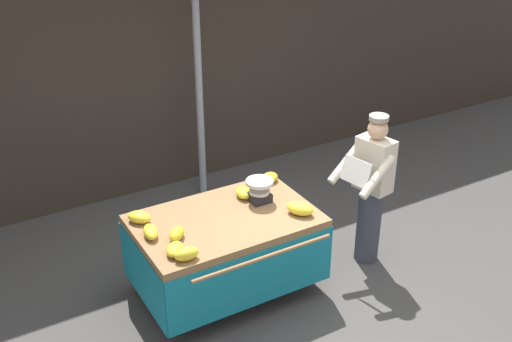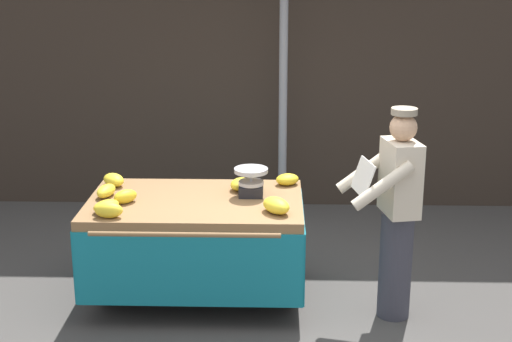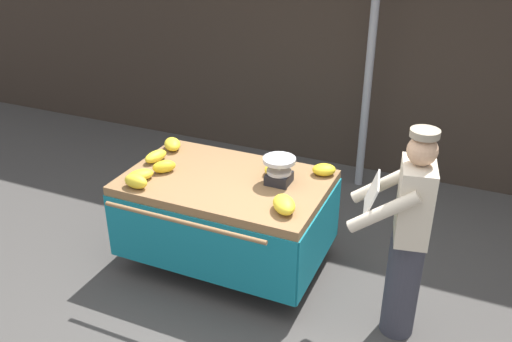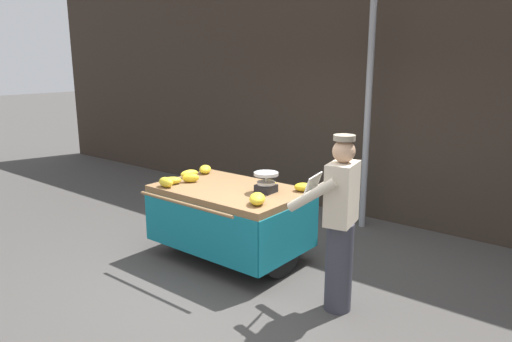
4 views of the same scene
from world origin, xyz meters
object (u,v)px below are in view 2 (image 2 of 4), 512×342
banana_cart (196,225)px  banana_bunch_4 (106,206)px  banana_bunch_6 (125,197)px  street_pole (283,68)px  banana_bunch_2 (114,180)px  banana_bunch_3 (106,191)px  banana_bunch_1 (276,205)px  vendor_person (396,214)px  banana_bunch_0 (287,179)px  banana_bunch_5 (109,210)px  banana_bunch_7 (240,184)px  weighing_scale (251,182)px

banana_cart → banana_bunch_4: size_ratio=7.77×
banana_bunch_6 → street_pole: bearing=59.4°
banana_bunch_2 → banana_bunch_6: size_ratio=1.13×
banana_cart → banana_bunch_2: size_ratio=7.53×
street_pole → banana_bunch_3: bearing=-126.3°
banana_bunch_1 → banana_bunch_4: (-1.33, -0.00, -0.02)m
banana_bunch_3 → banana_bunch_2: bearing=89.9°
banana_bunch_1 → vendor_person: size_ratio=0.16×
banana_bunch_1 → banana_bunch_4: banana_bunch_1 is taller
banana_bunch_0 → banana_bunch_5: (-1.37, -0.87, 0.01)m
banana_bunch_2 → banana_bunch_3: banana_bunch_2 is taller
banana_bunch_2 → banana_bunch_4: bearing=-82.8°
banana_bunch_3 → banana_bunch_0: bearing=13.6°
banana_bunch_2 → vendor_person: size_ratio=0.14×
banana_bunch_4 → banana_bunch_6: bearing=62.1°
banana_cart → banana_bunch_7: 0.53m
banana_bunch_3 → banana_bunch_7: banana_bunch_7 is taller
street_pole → banana_cart: bearing=-109.5°
banana_bunch_1 → banana_bunch_6: (-1.22, 0.20, -0.01)m
street_pole → banana_bunch_0: size_ratio=16.14×
vendor_person → banana_bunch_2: bearing=165.7°
vendor_person → banana_bunch_3: bearing=172.5°
weighing_scale → banana_bunch_2: weighing_scale is taller
weighing_scale → banana_bunch_7: (-0.10, 0.15, -0.07)m
banana_bunch_5 → banana_bunch_7: size_ratio=0.96×
banana_bunch_0 → banana_bunch_6: banana_bunch_6 is taller
street_pole → banana_bunch_2: street_pole is taller
banana_bunch_5 → banana_bunch_6: (0.06, 0.34, -0.01)m
street_pole → vendor_person: size_ratio=1.94×
weighing_scale → banana_bunch_5: 1.21m
weighing_scale → banana_bunch_3: weighing_scale is taller
weighing_scale → banana_bunch_2: 1.22m
banana_bunch_4 → banana_bunch_0: bearing=27.2°
banana_bunch_3 → banana_bunch_7: 1.12m
banana_bunch_2 → banana_bunch_5: (0.13, -0.79, 0.01)m
banana_bunch_4 → banana_bunch_7: bearing=29.6°
vendor_person → banana_bunch_7: bearing=157.3°
banana_bunch_7 → vendor_person: bearing=-22.7°
banana_bunch_2 → banana_bunch_3: bearing=-90.1°
banana_bunch_3 → banana_bunch_6: banana_bunch_6 is taller
street_pole → banana_bunch_3: size_ratio=13.39×
banana_bunch_2 → banana_bunch_0: bearing=2.9°
banana_bunch_6 → banana_cart: bearing=11.0°
weighing_scale → banana_bunch_7: size_ratio=1.22×
banana_bunch_1 → banana_bunch_5: size_ratio=1.22×
street_pole → banana_bunch_6: bearing=-120.6°
banana_bunch_6 → banana_bunch_1: bearing=-9.5°
vendor_person → banana_bunch_4: bearing=-178.6°
banana_bunch_4 → banana_bunch_6: 0.23m
banana_bunch_2 → vendor_person: (2.35, -0.60, -0.07)m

